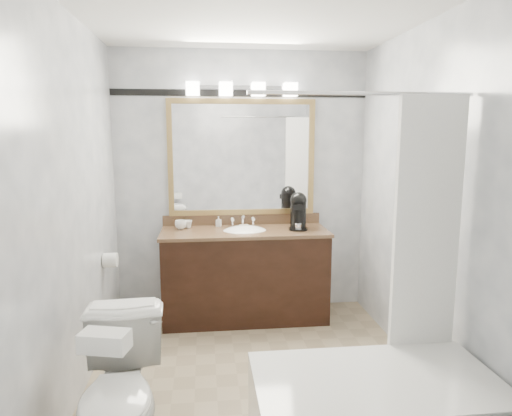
# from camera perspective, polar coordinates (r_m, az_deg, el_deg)

# --- Properties ---
(room) EXTENTS (2.42, 2.62, 2.52)m
(room) POSITION_cam_1_polar(r_m,az_deg,el_deg) (3.13, 0.18, 0.51)
(room) COLOR gray
(room) RESTS_ON ground
(vanity) EXTENTS (1.53, 0.58, 0.97)m
(vanity) POSITION_cam_1_polar(r_m,az_deg,el_deg) (4.30, -1.41, -8.09)
(vanity) COLOR black
(vanity) RESTS_ON ground
(mirror) EXTENTS (1.40, 0.04, 1.10)m
(mirror) POSITION_cam_1_polar(r_m,az_deg,el_deg) (4.38, -1.78, 6.31)
(mirror) COLOR #A8864B
(mirror) RESTS_ON room
(vanity_light_bar) EXTENTS (1.02, 0.14, 0.12)m
(vanity_light_bar) POSITION_cam_1_polar(r_m,az_deg,el_deg) (4.33, -1.76, 14.66)
(vanity_light_bar) COLOR silver
(vanity_light_bar) RESTS_ON room
(accent_stripe) EXTENTS (2.40, 0.01, 0.06)m
(accent_stripe) POSITION_cam_1_polar(r_m,az_deg,el_deg) (4.40, -1.83, 14.15)
(accent_stripe) COLOR black
(accent_stripe) RESTS_ON room
(bathtub) EXTENTS (1.30, 0.75, 1.96)m
(bathtub) POSITION_cam_1_polar(r_m,az_deg,el_deg) (2.77, 14.99, -22.60)
(bathtub) COLOR white
(bathtub) RESTS_ON ground
(tp_roll) EXTENTS (0.11, 0.12, 0.12)m
(tp_roll) POSITION_cam_1_polar(r_m,az_deg,el_deg) (3.96, -17.74, -6.22)
(tp_roll) COLOR white
(tp_roll) RESTS_ON room
(toilet) EXTENTS (0.48, 0.79, 0.78)m
(toilet) POSITION_cam_1_polar(r_m,az_deg,el_deg) (2.63, -16.61, -21.71)
(toilet) COLOR white
(toilet) RESTS_ON ground
(tissue_box) EXTENTS (0.23, 0.16, 0.09)m
(tissue_box) POSITION_cam_1_polar(r_m,az_deg,el_deg) (2.20, -18.39, -15.50)
(tissue_box) COLOR white
(tissue_box) RESTS_ON toilet
(coffee_maker) EXTENTS (0.18, 0.22, 0.34)m
(coffee_maker) POSITION_cam_1_polar(r_m,az_deg,el_deg) (4.24, 5.31, -0.27)
(coffee_maker) COLOR black
(coffee_maker) RESTS_ON vanity
(cup_left) EXTENTS (0.11, 0.11, 0.08)m
(cup_left) POSITION_cam_1_polar(r_m,az_deg,el_deg) (4.29, -9.40, -2.07)
(cup_left) COLOR white
(cup_left) RESTS_ON vanity
(cup_right) EXTENTS (0.09, 0.09, 0.07)m
(cup_right) POSITION_cam_1_polar(r_m,az_deg,el_deg) (4.33, -8.49, -2.01)
(cup_right) COLOR white
(cup_right) RESTS_ON vanity
(soap_bottle_a) EXTENTS (0.06, 0.06, 0.10)m
(soap_bottle_a) POSITION_cam_1_polar(r_m,az_deg,el_deg) (4.36, -4.70, -1.69)
(soap_bottle_a) COLOR white
(soap_bottle_a) RESTS_ON vanity
(soap_bar) EXTENTS (0.09, 0.07, 0.03)m
(soap_bar) POSITION_cam_1_polar(r_m,az_deg,el_deg) (4.31, -1.50, -2.28)
(soap_bar) COLOR beige
(soap_bar) RESTS_ON vanity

